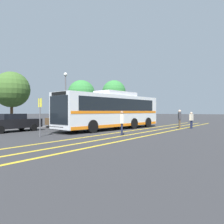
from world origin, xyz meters
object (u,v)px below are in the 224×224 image
pedestrian_1 (122,121)px  parked_car_2 (67,120)px  parked_car_3 (103,119)px  pedestrian_2 (191,119)px  street_lamp (66,90)px  parked_car_1 (12,122)px  pedestrian_0 (180,118)px  tree_3 (114,92)px  tree_1 (81,94)px  bus_stop_sign (40,112)px  tree_0 (12,90)px  transit_bus (112,110)px

pedestrian_1 → parked_car_2: bearing=37.7°
parked_car_2 → parked_car_3: bearing=87.6°
pedestrian_2 → street_lamp: size_ratio=0.26×
parked_car_1 → pedestrian_1: (3.09, -8.55, 0.20)m
street_lamp → pedestrian_0: bearing=-76.2°
tree_3 → parked_car_1: bearing=-167.0°
tree_1 → tree_3: bearing=-9.5°
parked_car_1 → bus_stop_sign: (-0.87, -4.87, 0.84)m
parked_car_1 → parked_car_2: 6.25m
bus_stop_sign → tree_0: 10.30m
parked_car_3 → pedestrian_1: pedestrian_1 is taller
pedestrian_1 → pedestrian_2: (8.72, -2.25, -0.06)m
tree_0 → transit_bus: bearing=-66.9°
pedestrian_1 → tree_0: tree_0 is taller
tree_1 → tree_3: tree_3 is taller
pedestrian_0 → tree_3: (10.27, 14.86, 3.94)m
parked_car_3 → pedestrian_1: (-9.09, -8.74, 0.23)m
pedestrian_1 → tree_0: (-0.49, 13.11, 2.90)m
pedestrian_0 → street_lamp: street_lamp is taller
parked_car_3 → parked_car_2: bearing=92.7°
street_lamp → parked_car_2: bearing=-129.8°
parked_car_1 → street_lamp: bearing=105.0°
pedestrian_0 → bus_stop_sign: (-11.95, 5.04, 0.57)m
pedestrian_1 → tree_3: (18.26, 13.50, 4.00)m
pedestrian_0 → tree_3: tree_3 is taller
pedestrian_1 → tree_3: bearing=3.7°
transit_bus → bus_stop_sign: size_ratio=4.76×
parked_car_3 → bus_stop_sign: size_ratio=1.89×
pedestrian_0 → pedestrian_1: 8.11m
pedestrian_1 → tree_1: 18.85m
transit_bus → bus_stop_sign: transit_bus is taller
tree_0 → tree_3: (18.75, 0.39, 1.10)m
street_lamp → bus_stop_sign: bearing=-140.3°
pedestrian_0 → tree_0: (-8.48, 14.47, 2.84)m
pedestrian_2 → tree_3: size_ratio=0.23×
parked_car_3 → tree_1: 7.26m
parked_car_3 → pedestrian_2: pedestrian_2 is taller
parked_car_1 → pedestrian_2: (11.81, -10.80, 0.15)m
street_lamp → tree_3: size_ratio=0.88×
pedestrian_2 → bus_stop_sign: bearing=-15.5°
parked_car_1 → tree_1: 16.10m
transit_bus → parked_car_1: 8.52m
transit_bus → pedestrian_1: size_ratio=7.16×
transit_bus → parked_car_2: 5.61m
parked_car_2 → street_lamp: 4.41m
pedestrian_2 → street_lamp: 14.21m
parked_car_2 → tree_3: 16.35m
parked_car_1 → pedestrian_0: size_ratio=2.63×
parked_car_1 → tree_0: (2.60, 4.56, 3.11)m
pedestrian_2 → tree_0: bearing=-49.5°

